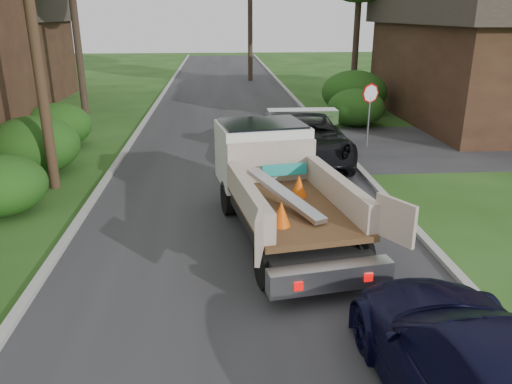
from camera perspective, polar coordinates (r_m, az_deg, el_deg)
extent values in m
plane|color=#1F4212|center=(10.80, -0.97, -7.47)|extent=(120.00, 120.00, 0.00)
cube|color=#28282B|center=(20.21, -2.66, 5.57)|extent=(8.00, 90.00, 0.02)
cube|color=#9E9E99|center=(20.50, -14.24, 5.35)|extent=(0.20, 90.00, 0.12)
cube|color=#9E9E99|center=(20.72, 8.81, 5.87)|extent=(0.20, 90.00, 0.12)
cylinder|color=slate|center=(19.85, 12.71, 7.80)|extent=(0.06, 0.06, 2.00)
cylinder|color=#B20A0A|center=(19.67, 12.95, 10.94)|extent=(0.71, 0.32, 0.76)
cylinder|color=#382619|center=(15.41, -24.38, 18.32)|extent=(0.30, 0.30, 10.00)
cube|color=#341E15|center=(27.34, 26.04, 12.14)|extent=(9.00, 12.00, 4.50)
cube|color=#332B26|center=(27.21, 27.04, 18.48)|extent=(9.72, 12.96, 1.60)
ellipsoid|color=#0F4111|center=(14.42, -27.19, 0.67)|extent=(2.34, 2.34, 1.53)
ellipsoid|color=#0F4111|center=(17.62, -24.04, 4.87)|extent=(2.86, 2.86, 1.87)
ellipsoid|color=#0F4111|center=(20.97, -21.75, 7.08)|extent=(2.60, 2.60, 1.70)
ellipsoid|color=#0F4111|center=(23.82, 11.36, 9.46)|extent=(2.60, 2.60, 1.70)
ellipsoid|color=#0F4111|center=(26.82, 11.17, 11.14)|extent=(3.38, 3.38, 2.21)
cylinder|color=#2D2119|center=(27.49, -19.95, 17.70)|extent=(0.36, 0.36, 9.00)
cylinder|color=#2D2119|center=(30.67, 11.46, 18.06)|extent=(0.36, 0.36, 8.50)
cylinder|color=#2D2119|center=(39.68, -0.68, 20.52)|extent=(0.36, 0.36, 11.00)
cylinder|color=black|center=(12.90, -3.11, -0.66)|extent=(0.44, 0.93, 0.90)
cylinder|color=black|center=(13.35, 4.92, 0.01)|extent=(0.44, 0.93, 0.90)
cylinder|color=black|center=(9.51, 1.18, -8.41)|extent=(0.44, 0.93, 0.90)
cylinder|color=black|center=(10.11, 11.70, -7.05)|extent=(0.44, 0.93, 0.90)
cube|color=black|center=(11.42, 3.24, -2.52)|extent=(2.91, 6.04, 0.24)
cube|color=white|center=(13.05, 0.67, 4.44)|extent=(2.46, 2.13, 1.55)
cube|color=black|center=(12.92, 0.68, 6.79)|extent=(2.29, 1.96, 0.55)
cube|color=#472D19|center=(10.66, 4.36, -2.01)|extent=(2.75, 3.90, 0.12)
cube|color=beige|center=(12.11, 1.83, 3.46)|extent=(2.18, 0.45, 1.00)
cube|color=beige|center=(10.29, -0.90, -0.69)|extent=(0.79, 3.39, 0.60)
cube|color=beige|center=(10.87, 9.42, 0.18)|extent=(0.79, 3.39, 0.60)
cube|color=silver|center=(9.03, 8.48, -9.56)|extent=(2.32, 0.72, 0.45)
cube|color=#B20505|center=(8.68, 4.88, -10.69)|extent=(0.16, 0.07, 0.16)
cube|color=#B20505|center=(9.14, 12.74, -9.50)|extent=(0.16, 0.07, 0.16)
cube|color=beige|center=(8.40, 0.45, -4.81)|extent=(0.25, 0.90, 0.80)
cube|color=beige|center=(9.28, 15.61, -3.13)|extent=(0.51, 0.82, 0.80)
cube|color=silver|center=(10.57, 3.21, -0.20)|extent=(1.45, 2.43, 0.46)
cone|color=#F2590A|center=(9.60, 2.91, -2.51)|extent=(0.41, 0.41, 0.50)
cone|color=#F2590A|center=(11.17, 4.93, 0.70)|extent=(0.41, 0.41, 0.50)
cube|color=#148C84|center=(11.99, 3.29, 2.57)|extent=(1.10, 0.27, 0.28)
imported|color=black|center=(17.60, 5.46, 6.25)|extent=(3.16, 6.34, 1.72)
imported|color=black|center=(6.97, 25.00, -19.00)|extent=(2.35, 5.46, 1.57)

